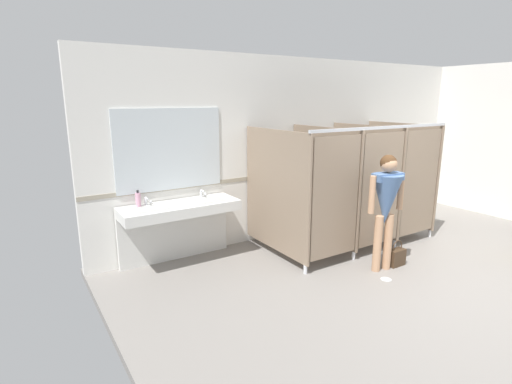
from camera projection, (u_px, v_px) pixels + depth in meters
name	position (u px, v px, depth m)	size (l,w,h in m)	color
ground_plane	(441.00, 285.00, 5.06)	(7.69, 5.83, 0.10)	gray
wall_back	(310.00, 146.00, 6.91)	(7.69, 0.12, 2.95)	silver
wall_back_tile_band	(312.00, 171.00, 6.95)	(7.69, 0.01, 0.06)	#9E937F
vanity_counter	(178.00, 219.00, 5.52)	(1.63, 0.57, 1.00)	silver
mirror_panel	(170.00, 150.00, 5.47)	(1.53, 0.02, 1.13)	silver
bathroom_stalls	(354.00, 183.00, 6.17)	(2.77, 1.53, 1.91)	#84705B
person_standing	(386.00, 199.00, 5.19)	(0.56, 0.45, 1.59)	tan
handbag	(396.00, 257.00, 5.52)	(0.25, 0.13, 0.37)	#3F2D1E
soap_dispenser	(138.00, 199.00, 5.24)	(0.07, 0.07, 0.22)	#D899B2
floor_drain_cover	(386.00, 279.00, 5.12)	(0.14, 0.14, 0.01)	#B7BABF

